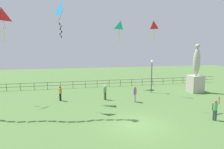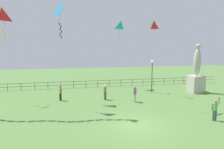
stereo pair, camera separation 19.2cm
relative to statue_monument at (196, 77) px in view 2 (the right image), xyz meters
The scene contains 12 objects.
ground_plane 13.69m from the statue_monument, 141.98° to the right, with size 80.00×80.00×0.00m, color #4C7038.
statue_monument is the anchor object (origin of this frame).
lamppost 5.70m from the statue_monument, behind, with size 0.36×0.36×4.06m.
person_0 9.37m from the statue_monument, 163.28° to the right, with size 0.30×0.49×1.64m.
person_1 9.98m from the statue_monument, 117.19° to the right, with size 0.45×0.42×1.92m.
person_2 16.54m from the statue_monument, behind, with size 0.31×0.41×1.59m.
person_3 11.88m from the statue_monument, behind, with size 0.52×0.32×1.92m.
kite_1 17.56m from the statue_monument, 169.40° to the right, with size 0.98×0.98×3.32m.
kite_3 8.53m from the statue_monument, behind, with size 0.75×0.73×2.33m.
kite_4 11.63m from the statue_monument, 153.68° to the left, with size 1.23×0.96×2.62m.
kite_5 22.79m from the statue_monument, behind, with size 1.13×1.17×3.21m.
waterfront_railing 12.41m from the statue_monument, 152.70° to the left, with size 36.01×0.06×0.95m.
Camera 2 is at (-4.47, -12.80, 5.63)m, focal length 30.86 mm.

